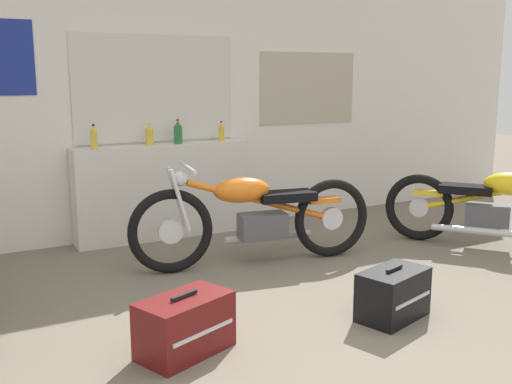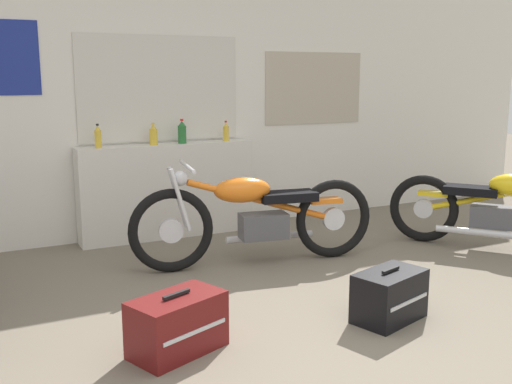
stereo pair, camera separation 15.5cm
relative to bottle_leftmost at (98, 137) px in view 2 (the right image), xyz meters
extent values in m
plane|color=#706656|center=(0.77, -3.03, -1.07)|extent=(24.00, 24.00, 0.00)
cube|color=silver|center=(0.77, 0.22, 0.33)|extent=(10.00, 0.06, 2.80)
cube|color=silver|center=(0.69, 0.18, 0.45)|extent=(1.63, 0.01, 1.01)
cube|color=beige|center=(0.69, 0.18, 0.45)|extent=(1.69, 0.01, 1.07)
cube|color=#B2A893|center=(2.54, 0.18, 0.43)|extent=(1.27, 0.01, 0.82)
cube|color=silver|center=(0.69, 0.04, -0.59)|extent=(1.81, 0.28, 0.97)
cylinder|color=gold|center=(0.00, 0.00, -0.02)|extent=(0.06, 0.06, 0.17)
cone|color=gold|center=(0.00, 0.00, 0.09)|extent=(0.06, 0.06, 0.05)
cylinder|color=black|center=(0.00, 0.00, 0.12)|extent=(0.03, 0.03, 0.02)
cylinder|color=gold|center=(0.55, 0.02, -0.02)|extent=(0.08, 0.08, 0.16)
cone|color=gold|center=(0.55, 0.02, 0.08)|extent=(0.07, 0.07, 0.04)
cylinder|color=gold|center=(0.55, 0.02, 0.11)|extent=(0.03, 0.03, 0.02)
cylinder|color=#23662D|center=(0.85, 0.01, -0.01)|extent=(0.08, 0.08, 0.18)
cone|color=#23662D|center=(0.85, 0.01, 0.10)|extent=(0.07, 0.07, 0.05)
cylinder|color=red|center=(0.85, 0.01, 0.14)|extent=(0.03, 0.03, 0.02)
cylinder|color=gold|center=(1.34, 0.00, -0.03)|extent=(0.06, 0.06, 0.16)
cone|color=gold|center=(1.34, 0.00, 0.07)|extent=(0.05, 0.05, 0.04)
cylinder|color=red|center=(1.34, 0.00, 0.10)|extent=(0.03, 0.03, 0.02)
torus|color=black|center=(0.34, -1.08, -0.71)|extent=(0.73, 0.21, 0.73)
cylinder|color=silver|center=(0.34, -1.08, -0.71)|extent=(0.21, 0.09, 0.21)
torus|color=black|center=(1.81, -1.34, -0.71)|extent=(0.73, 0.21, 0.73)
cylinder|color=silver|center=(1.81, -1.34, -0.71)|extent=(0.21, 0.09, 0.21)
cube|color=#4C4C51|center=(1.15, -1.23, -0.73)|extent=(0.45, 0.29, 0.22)
cylinder|color=orange|center=(1.15, -1.23, -0.50)|extent=(1.35, 0.29, 0.46)
ellipsoid|color=orange|center=(0.96, -1.19, -0.39)|extent=(0.54, 0.32, 0.22)
cube|color=black|center=(1.37, -1.27, -0.47)|extent=(0.54, 0.32, 0.08)
cube|color=orange|center=(1.72, -1.33, -0.53)|extent=(0.32, 0.19, 0.04)
cylinder|color=silver|center=(0.41, -1.16, -0.43)|extent=(0.18, 0.07, 0.54)
cylinder|color=silver|center=(0.43, -1.04, -0.43)|extent=(0.18, 0.07, 0.54)
cylinder|color=silver|center=(0.49, -1.11, -0.16)|extent=(0.14, 0.64, 0.03)
sphere|color=silver|center=(0.43, -1.10, -0.26)|extent=(0.13, 0.13, 0.13)
cylinder|color=silver|center=(1.28, -1.11, -0.87)|extent=(0.82, 0.21, 0.06)
torus|color=black|center=(2.92, -1.31, -0.73)|extent=(0.49, 0.59, 0.68)
cylinder|color=silver|center=(2.92, -1.31, -0.73)|extent=(0.17, 0.19, 0.19)
cube|color=#4C4C51|center=(3.32, -1.82, -0.75)|extent=(0.42, 0.45, 0.21)
cylinder|color=yellow|center=(3.32, -1.82, -0.54)|extent=(0.86, 1.07, 0.43)
cube|color=black|center=(3.19, -1.65, -0.51)|extent=(0.49, 0.53, 0.08)
cube|color=yellow|center=(2.97, -1.38, -0.57)|extent=(0.29, 0.31, 0.04)
cylinder|color=silver|center=(3.15, -1.83, -0.88)|extent=(0.54, 0.66, 0.06)
cube|color=maroon|center=(-0.11, -2.54, -0.89)|extent=(0.64, 0.50, 0.35)
cube|color=silver|center=(-0.06, -2.69, -0.89)|extent=(0.45, 0.18, 0.02)
cube|color=black|center=(-0.11, -2.54, -0.70)|extent=(0.19, 0.09, 0.02)
cube|color=black|center=(1.35, -2.73, -0.90)|extent=(0.57, 0.44, 0.34)
cube|color=silver|center=(1.39, -2.87, -0.90)|extent=(0.41, 0.13, 0.02)
cube|color=black|center=(1.35, -2.73, -0.71)|extent=(0.18, 0.08, 0.02)
camera|label=1|loc=(-1.35, -5.71, 0.59)|focal=42.00mm
camera|label=2|loc=(-1.21, -5.78, 0.59)|focal=42.00mm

